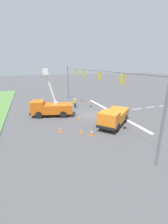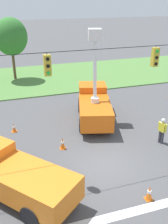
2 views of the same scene
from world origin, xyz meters
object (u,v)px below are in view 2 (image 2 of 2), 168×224
(tree_centre, at_px, (11,37))
(utility_truck_bucket_lift, at_px, (94,103))
(utility_truck_support_near, at_px, (15,176))
(traffic_cone_mid_right, at_px, (14,128))
(road_worker, at_px, (162,129))
(traffic_cone_near_bucket, at_px, (63,143))
(traffic_cone_far_left, at_px, (149,193))

(tree_centre, distance_m, utility_truck_bucket_lift, 14.15)
(utility_truck_support_near, distance_m, traffic_cone_mid_right, 6.78)
(road_worker, xyz_separation_m, traffic_cone_mid_right, (-9.08, 4.59, -0.68))
(tree_centre, distance_m, utility_truck_support_near, 20.02)
(tree_centre, xyz_separation_m, utility_truck_bucket_lift, (4.96, -12.80, -3.44))
(tree_centre, height_order, traffic_cone_near_bucket, tree_centre)
(traffic_cone_far_left, bearing_deg, traffic_cone_near_bucket, 116.27)
(utility_truck_bucket_lift, relative_size, traffic_cone_mid_right, 10.34)
(utility_truck_bucket_lift, distance_m, traffic_cone_near_bucket, 4.85)
(road_worker, height_order, traffic_cone_far_left, road_worker)
(traffic_cone_mid_right, relative_size, traffic_cone_far_left, 0.83)
(traffic_cone_near_bucket, bearing_deg, traffic_cone_mid_right, 130.05)
(tree_centre, height_order, road_worker, tree_centre)
(utility_truck_bucket_lift, relative_size, traffic_cone_near_bucket, 8.79)
(tree_centre, bearing_deg, traffic_cone_mid_right, -95.02)
(utility_truck_bucket_lift, height_order, utility_truck_support_near, utility_truck_bucket_lift)
(tree_centre, bearing_deg, utility_truck_bucket_lift, -68.84)
(utility_truck_bucket_lift, height_order, traffic_cone_near_bucket, utility_truck_bucket_lift)
(utility_truck_support_near, bearing_deg, traffic_cone_near_bucket, 47.80)
(utility_truck_bucket_lift, xyz_separation_m, traffic_cone_near_bucket, (-3.34, -3.38, -0.99))
(utility_truck_bucket_lift, relative_size, road_worker, 3.86)
(utility_truck_support_near, height_order, traffic_cone_far_left, utility_truck_support_near)
(tree_centre, bearing_deg, traffic_cone_far_left, -78.55)
(tree_centre, relative_size, utility_truck_bucket_lift, 1.01)
(tree_centre, distance_m, road_worker, 19.59)
(road_worker, relative_size, traffic_cone_mid_right, 2.68)
(utility_truck_support_near, bearing_deg, traffic_cone_far_left, -20.85)
(tree_centre, bearing_deg, utility_truck_support_near, -94.38)
(tree_centre, distance_m, traffic_cone_far_left, 22.76)
(utility_truck_support_near, bearing_deg, utility_truck_bucket_lift, 46.58)
(utility_truck_support_near, height_order, road_worker, utility_truck_support_near)
(road_worker, relative_size, traffic_cone_far_left, 2.23)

